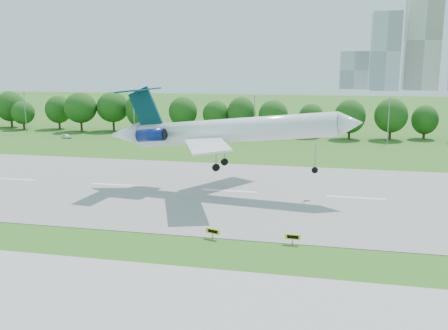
# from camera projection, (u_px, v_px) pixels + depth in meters

# --- Properties ---
(ground) EXTENTS (600.00, 600.00, 0.00)m
(ground) POSITION_uv_depth(u_px,v_px,m) (31.00, 232.00, 61.68)
(ground) COLOR #346219
(ground) RESTS_ON ground
(runway) EXTENTS (400.00, 45.00, 0.08)m
(runway) POSITION_uv_depth(u_px,v_px,m) (116.00, 185.00, 85.62)
(runway) COLOR gray
(runway) RESTS_ON ground
(tree_line) EXTENTS (288.40, 8.40, 10.40)m
(tree_line) POSITION_uv_depth(u_px,v_px,m) (210.00, 113.00, 148.57)
(tree_line) COLOR #382314
(tree_line) RESTS_ON ground
(light_poles) EXTENTS (175.90, 0.25, 12.19)m
(light_poles) POSITION_uv_depth(u_px,v_px,m) (193.00, 116.00, 139.49)
(light_poles) COLOR gray
(light_poles) RESTS_ON ground
(skyline) EXTENTS (127.00, 52.00, 80.00)m
(skyline) POSITION_uv_depth(u_px,v_px,m) (416.00, 53.00, 408.71)
(skyline) COLOR #B2B2B7
(skyline) RESTS_ON ground
(airliner) EXTENTS (41.81, 30.24, 13.10)m
(airliner) POSITION_uv_depth(u_px,v_px,m) (221.00, 130.00, 79.90)
(airliner) COLOR white
(airliner) RESTS_ON ground
(taxi_sign_centre) EXTENTS (1.76, 0.78, 1.26)m
(taxi_sign_centre) POSITION_uv_depth(u_px,v_px,m) (213.00, 231.00, 59.03)
(taxi_sign_centre) COLOR gray
(taxi_sign_centre) RESTS_ON ground
(taxi_sign_right) EXTENTS (1.74, 0.32, 1.22)m
(taxi_sign_right) POSITION_uv_depth(u_px,v_px,m) (293.00, 237.00, 57.18)
(taxi_sign_right) COLOR gray
(taxi_sign_right) RESTS_ON ground
(service_vehicle_a) EXTENTS (4.23, 2.69, 1.32)m
(service_vehicle_a) POSITION_uv_depth(u_px,v_px,m) (140.00, 135.00, 142.71)
(service_vehicle_a) COLOR white
(service_vehicle_a) RESTS_ON ground
(service_vehicle_b) EXTENTS (3.84, 2.65, 1.21)m
(service_vehicle_b) POSITION_uv_depth(u_px,v_px,m) (66.00, 136.00, 140.60)
(service_vehicle_b) COLOR white
(service_vehicle_b) RESTS_ON ground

